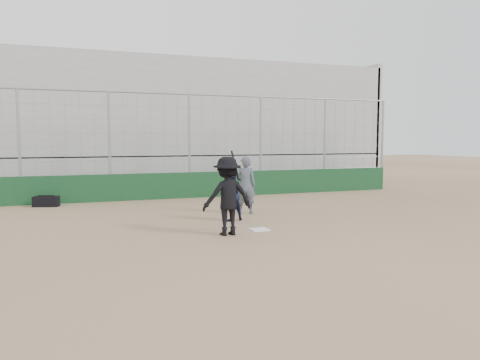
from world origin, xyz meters
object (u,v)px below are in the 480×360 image
object	(u,v)px
umpire	(245,188)
equipment_bag	(46,201)
catcher_crouched	(231,203)
batter_at_plate	(227,196)

from	to	relation	value
umpire	equipment_bag	world-z (taller)	umpire
catcher_crouched	equipment_bag	xyz separation A→B (m)	(-4.96, 4.82, -0.33)
catcher_crouched	equipment_bag	size ratio (longest dim) A/B	1.14
catcher_crouched	equipment_bag	world-z (taller)	catcher_crouched
batter_at_plate	umpire	world-z (taller)	batter_at_plate
catcher_crouched	umpire	xyz separation A→B (m)	(0.84, 1.08, 0.29)
catcher_crouched	equipment_bag	bearing A→B (deg)	135.78
catcher_crouched	umpire	world-z (taller)	umpire
umpire	equipment_bag	size ratio (longest dim) A/B	1.78
batter_at_plate	umpire	bearing A→B (deg)	61.29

